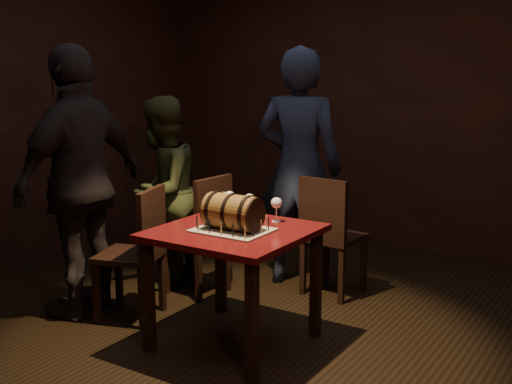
# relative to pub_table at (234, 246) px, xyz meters

# --- Properties ---
(room_shell) EXTENTS (5.04, 5.04, 2.80)m
(room_shell) POSITION_rel_pub_table_xyz_m (-0.01, 0.17, 0.76)
(room_shell) COLOR black
(room_shell) RESTS_ON ground
(pub_table) EXTENTS (0.90, 0.90, 0.75)m
(pub_table) POSITION_rel_pub_table_xyz_m (0.00, 0.00, 0.00)
(pub_table) COLOR #450B0E
(pub_table) RESTS_ON ground
(cake_board) EXTENTS (0.45, 0.35, 0.01)m
(cake_board) POSITION_rel_pub_table_xyz_m (0.02, -0.05, 0.12)
(cake_board) COLOR #A89C87
(cake_board) RESTS_ON pub_table
(barrel_cake) EXTENTS (0.39, 0.23, 0.23)m
(barrel_cake) POSITION_rel_pub_table_xyz_m (0.02, -0.05, 0.23)
(barrel_cake) COLOR brown
(barrel_cake) RESTS_ON cake_board
(birthday_candles) EXTENTS (0.40, 0.30, 0.09)m
(birthday_candles) POSITION_rel_pub_table_xyz_m (0.02, -0.05, 0.16)
(birthday_candles) COLOR #D6C07F
(birthday_candles) RESTS_ON cake_board
(wine_glass_left) EXTENTS (0.07, 0.07, 0.16)m
(wine_glass_left) POSITION_rel_pub_table_xyz_m (-0.25, 0.32, 0.23)
(wine_glass_left) COLOR silver
(wine_glass_left) RESTS_ON pub_table
(wine_glass_mid) EXTENTS (0.07, 0.07, 0.16)m
(wine_glass_mid) POSITION_rel_pub_table_xyz_m (-0.09, 0.31, 0.23)
(wine_glass_mid) COLOR silver
(wine_glass_mid) RESTS_ON pub_table
(wine_glass_right) EXTENTS (0.07, 0.07, 0.16)m
(wine_glass_right) POSITION_rel_pub_table_xyz_m (0.12, 0.31, 0.23)
(wine_glass_right) COLOR silver
(wine_glass_right) RESTS_ON pub_table
(pint_of_ale) EXTENTS (0.07, 0.07, 0.15)m
(pint_of_ale) POSITION_rel_pub_table_xyz_m (-0.18, 0.22, 0.18)
(pint_of_ale) COLOR silver
(pint_of_ale) RESTS_ON pub_table
(menu_card) EXTENTS (0.10, 0.05, 0.13)m
(menu_card) POSITION_rel_pub_table_xyz_m (-0.33, 0.35, 0.17)
(menu_card) COLOR white
(menu_card) RESTS_ON pub_table
(chair_back) EXTENTS (0.43, 0.43, 0.93)m
(chair_back) POSITION_rel_pub_table_xyz_m (0.12, 1.09, -0.12)
(chair_back) COLOR black
(chair_back) RESTS_ON ground
(chair_left_rear) EXTENTS (0.43, 0.43, 0.93)m
(chair_left_rear) POSITION_rel_pub_table_xyz_m (-0.70, 0.61, -0.12)
(chair_left_rear) COLOR black
(chair_left_rear) RESTS_ON ground
(chair_left_front) EXTENTS (0.50, 0.50, 0.93)m
(chair_left_front) POSITION_rel_pub_table_xyz_m (-0.78, -0.02, -0.12)
(chair_left_front) COLOR black
(chair_left_front) RESTS_ON ground
(person_back) EXTENTS (0.77, 0.59, 1.89)m
(person_back) POSITION_rel_pub_table_xyz_m (-0.22, 1.22, 0.31)
(person_back) COLOR #1B2237
(person_back) RESTS_ON ground
(person_left_rear) EXTENTS (0.74, 0.85, 1.51)m
(person_left_rear) POSITION_rel_pub_table_xyz_m (-1.13, 0.63, 0.12)
(person_left_rear) COLOR #32381C
(person_left_rear) RESTS_ON ground
(person_left_front) EXTENTS (0.50, 1.13, 1.89)m
(person_left_front) POSITION_rel_pub_table_xyz_m (-1.19, -0.14, 0.31)
(person_left_front) COLOR black
(person_left_front) RESTS_ON ground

